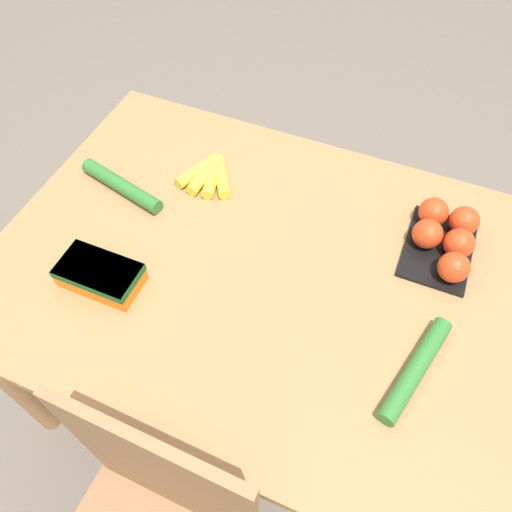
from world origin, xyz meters
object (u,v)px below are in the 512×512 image
carrot_bag (100,274)px  cucumber_near (121,186)px  tomato_pack (446,237)px  cucumber_far (416,369)px  banana_bunch (210,174)px

carrot_bag → cucumber_near: carrot_bag is taller
tomato_pack → cucumber_near: tomato_pack is taller
cucumber_near → cucumber_far: 0.88m
carrot_bag → cucumber_near: bearing=-67.5°
carrot_bag → cucumber_far: (-0.74, -0.06, -0.01)m
tomato_pack → cucumber_far: bearing=91.2°
tomato_pack → carrot_bag: tomato_pack is taller
banana_bunch → carrot_bag: bearing=78.3°
carrot_bag → tomato_pack: bearing=-150.2°
cucumber_far → banana_bunch: bearing=-28.5°
cucumber_near → banana_bunch: bearing=-145.7°
tomato_pack → cucumber_near: bearing=9.6°
tomato_pack → carrot_bag: (0.73, 0.42, -0.01)m
banana_bunch → carrot_bag: (0.09, 0.41, 0.02)m
banana_bunch → tomato_pack: tomato_pack is taller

